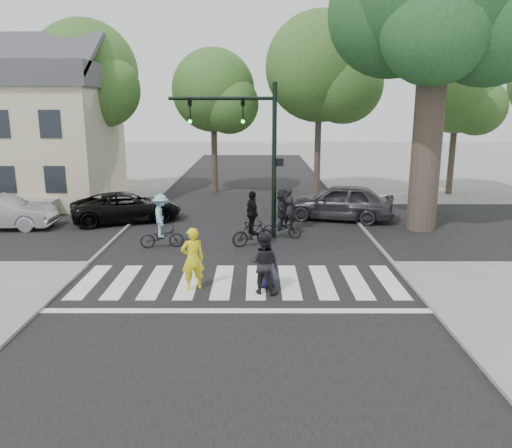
{
  "coord_description": "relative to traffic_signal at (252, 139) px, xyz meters",
  "views": [
    {
      "loc": [
        0.52,
        -13.12,
        5.14
      ],
      "look_at": [
        0.5,
        3.0,
        1.3
      ],
      "focal_mm": 35.0,
      "sensor_mm": 36.0,
      "label": 1
    }
  ],
  "objects": [
    {
      "name": "bg_tree_4",
      "position": [
        11.88,
        9.93,
        1.73
      ],
      "size": [
        4.83,
        4.6,
        8.15
      ],
      "color": "brown",
      "rests_on": "ground"
    },
    {
      "name": "road_stem",
      "position": [
        -0.35,
        -1.2,
        -3.9
      ],
      "size": [
        10.0,
        70.0,
        0.01
      ],
      "primitive_type": "cube",
      "color": "black",
      "rests_on": "ground"
    },
    {
      "name": "ground",
      "position": [
        -0.35,
        -6.2,
        -3.9
      ],
      "size": [
        120.0,
        120.0,
        0.0
      ],
      "primitive_type": "plane",
      "color": "gray",
      "rests_on": "ground"
    },
    {
      "name": "eucalyptus",
      "position": [
        7.18,
        1.47,
        5.18
      ],
      "size": [
        8.3,
        7.2,
        13.0
      ],
      "color": "brown",
      "rests_on": "ground"
    },
    {
      "name": "bg_tree_2",
      "position": [
        -2.11,
        10.42,
        1.88
      ],
      "size": [
        5.04,
        4.8,
        8.4
      ],
      "color": "brown",
      "rests_on": "ground"
    },
    {
      "name": "pedestrian_child",
      "position": [
        0.46,
        -5.69,
        -3.24
      ],
      "size": [
        0.65,
        0.43,
        1.32
      ],
      "primitive_type": "imported",
      "rotation": [
        0.0,
        0.0,
        3.13
      ],
      "color": "#18153A",
      "rests_on": "ground"
    },
    {
      "name": "bg_tree_3",
      "position": [
        3.95,
        9.07,
        3.04
      ],
      "size": [
        6.3,
        6.0,
        10.2
      ],
      "color": "brown",
      "rests_on": "ground"
    },
    {
      "name": "curb_left",
      "position": [
        -5.4,
        -1.2,
        -3.85
      ],
      "size": [
        0.1,
        70.0,
        0.1
      ],
      "primitive_type": "cube",
      "color": "gray",
      "rests_on": "ground"
    },
    {
      "name": "crosswalk",
      "position": [
        -0.35,
        -5.54,
        -3.89
      ],
      "size": [
        10.0,
        3.85,
        0.01
      ],
      "color": "silver",
      "rests_on": "ground"
    },
    {
      "name": "curb_right",
      "position": [
        4.7,
        -1.2,
        -3.85
      ],
      "size": [
        0.1,
        70.0,
        0.1
      ],
      "primitive_type": "cube",
      "color": "gray",
      "rests_on": "ground"
    },
    {
      "name": "pedestrian_adult",
      "position": [
        0.37,
        -6.12,
        -3.02
      ],
      "size": [
        1.04,
        0.93,
        1.76
      ],
      "primitive_type": "imported",
      "rotation": [
        0.0,
        0.0,
        2.78
      ],
      "color": "black",
      "rests_on": "ground"
    },
    {
      "name": "bg_tree_0",
      "position": [
        -14.09,
        9.8,
        2.24
      ],
      "size": [
        5.46,
        5.2,
        8.97
      ],
      "color": "brown",
      "rests_on": "ground"
    },
    {
      "name": "bystander_dark",
      "position": [
        1.53,
        1.32,
        -3.01
      ],
      "size": [
        0.78,
        0.72,
        1.79
      ],
      "primitive_type": "imported",
      "rotation": [
        0.0,
        0.0,
        2.56
      ],
      "color": "black",
      "rests_on": "ground"
    },
    {
      "name": "cyclist_mid",
      "position": [
        0.01,
        -1.3,
        -3.04
      ],
      "size": [
        1.65,
        1.05,
        2.09
      ],
      "color": "black",
      "rests_on": "ground"
    },
    {
      "name": "road_cross",
      "position": [
        -0.35,
        1.8,
        -3.89
      ],
      "size": [
        70.0,
        10.0,
        0.01
      ],
      "primitive_type": "cube",
      "color": "black",
      "rests_on": "ground"
    },
    {
      "name": "house",
      "position": [
        -11.85,
        7.78,
        -0.1
      ],
      "size": [
        8.4,
        8.1,
        8.82
      ],
      "color": "beige",
      "rests_on": "ground"
    },
    {
      "name": "cyclist_right",
      "position": [
        1.18,
        -0.13,
        -3.02
      ],
      "size": [
        1.64,
        1.52,
        1.97
      ],
      "color": "black",
      "rests_on": "ground"
    },
    {
      "name": "car_suv",
      "position": [
        -5.69,
        2.73,
        -3.23
      ],
      "size": [
        5.33,
        3.8,
        1.35
      ],
      "primitive_type": "imported",
      "rotation": [
        0.0,
        0.0,
        1.93
      ],
      "color": "black",
      "rests_on": "ground"
    },
    {
      "name": "car_grey",
      "position": [
        3.95,
        3.11,
        -3.06
      ],
      "size": [
        5.27,
        3.17,
        1.68
      ],
      "primitive_type": "imported",
      "rotation": [
        0.0,
        0.0,
        -1.83
      ],
      "color": "#303134",
      "rests_on": "ground"
    },
    {
      "name": "traffic_signal",
      "position": [
        0.0,
        0.0,
        0.0
      ],
      "size": [
        4.45,
        0.29,
        6.0
      ],
      "color": "black",
      "rests_on": "ground"
    },
    {
      "name": "cyclist_left",
      "position": [
        -3.34,
        -1.52,
        -3.03
      ],
      "size": [
        1.65,
        1.11,
        2.01
      ],
      "color": "black",
      "rests_on": "ground"
    },
    {
      "name": "car_silver",
      "position": [
        -10.72,
        1.35,
        -3.17
      ],
      "size": [
        4.51,
        1.78,
        1.46
      ],
      "primitive_type": "imported",
      "rotation": [
        0.0,
        0.0,
        1.62
      ],
      "color": "#AEACB2",
      "rests_on": "ground"
    },
    {
      "name": "pedestrian_woman",
      "position": [
        -1.65,
        -5.83,
        -2.99
      ],
      "size": [
        0.77,
        0.63,
        1.82
      ],
      "primitive_type": "imported",
      "rotation": [
        0.0,
        0.0,
        3.48
      ],
      "color": "yellow",
      "rests_on": "ground"
    },
    {
      "name": "bg_tree_1",
      "position": [
        -9.06,
        9.28,
        2.75
      ],
      "size": [
        6.09,
        5.8,
        9.8
      ],
      "color": "brown",
      "rests_on": "ground"
    }
  ]
}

